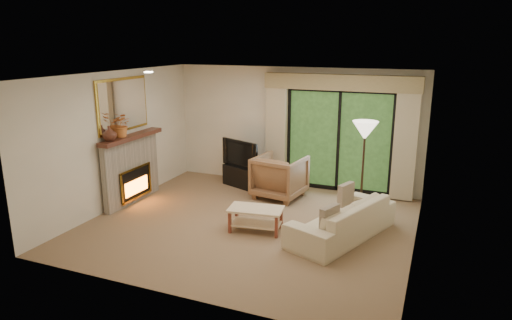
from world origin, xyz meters
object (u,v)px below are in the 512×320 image
at_px(armchair, 280,177).
at_px(coffee_table, 256,219).
at_px(sofa, 342,219).
at_px(media_console, 243,176).

xyz_separation_m(armchair, coffee_table, (0.21, -1.79, -0.23)).
distance_m(armchair, coffee_table, 1.81).
bearing_deg(coffee_table, sofa, 4.85).
bearing_deg(sofa, media_console, -104.65).
bearing_deg(coffee_table, armchair, 88.49).
relative_size(armchair, sofa, 0.45).
distance_m(sofa, coffee_table, 1.44).
bearing_deg(media_console, coffee_table, -39.69).
bearing_deg(sofa, armchair, -111.57).
distance_m(media_console, sofa, 3.18).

